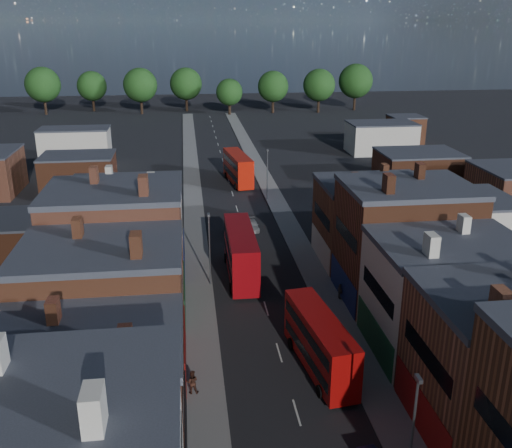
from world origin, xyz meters
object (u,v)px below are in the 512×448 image
object	(u,v)px
bus_1	(320,342)
bus_2	(238,168)
bus_0	(241,252)
ped_1	(192,382)
car_3	(252,225)
car_2	(231,232)
ped_3	(340,291)

from	to	relation	value
bus_1	bus_2	size ratio (longest dim) A/B	0.91
bus_0	ped_1	size ratio (longest dim) A/B	6.50
ped_1	bus_2	bearing A→B (deg)	-95.20
bus_0	ped_1	world-z (taller)	bus_0
ped_1	car_3	bearing A→B (deg)	-100.27
bus_2	car_3	distance (m)	23.72
bus_0	bus_2	xyz separation A→B (m)	(3.26, 38.46, -0.11)
car_3	car_2	bearing A→B (deg)	-149.21
bus_2	bus_1	bearing A→B (deg)	-96.47
ped_1	bus_0	bearing A→B (deg)	-102.07
bus_2	car_3	bearing A→B (deg)	-98.57
ped_3	car_3	bearing A→B (deg)	5.59
bus_0	car_2	world-z (taller)	bus_0
bus_0	ped_3	xyz separation A→B (m)	(9.43, -6.83, -1.97)
bus_2	ped_3	bearing A→B (deg)	-90.01
bus_0	car_2	bearing A→B (deg)	90.23
bus_2	ped_3	distance (m)	45.75
bus_1	ped_3	size ratio (longest dim) A/B	6.88
bus_0	bus_2	size ratio (longest dim) A/B	1.02
bus_2	ped_1	world-z (taller)	bus_2
bus_0	ped_3	distance (m)	11.81
bus_2	ped_1	distance (m)	59.85
bus_1	bus_2	distance (m)	57.08
car_3	ped_3	xyz separation A→B (m)	(6.50, -21.68, 0.33)
bus_1	ped_1	distance (m)	10.61
bus_0	car_3	xyz separation A→B (m)	(2.93, 14.85, -2.30)
bus_0	ped_1	bearing A→B (deg)	-105.28
bus_1	bus_2	world-z (taller)	bus_2
bus_2	car_2	size ratio (longest dim) A/B	3.18
ped_1	ped_3	xyz separation A→B (m)	(15.18, 13.84, -0.15)
bus_1	car_3	size ratio (longest dim) A/B	2.68
bus_0	car_3	world-z (taller)	bus_0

